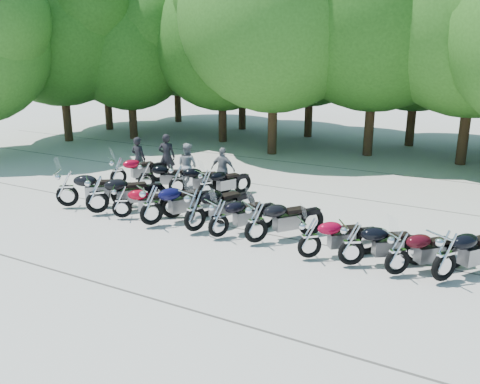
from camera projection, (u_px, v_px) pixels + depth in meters
The scene contains 31 objects.
ground at pixel (213, 247), 13.25m from camera, with size 90.00×90.00×0.00m, color #9E998F.
tree_0 at pixel (103, 37), 29.73m from camera, with size 7.50×7.50×9.21m.
tree_1 at pixel (128, 44), 26.82m from camera, with size 6.97×6.97×8.55m.
tree_2 at pixel (222, 39), 25.89m from camera, with size 7.31×7.31×8.97m.
tree_3 at pixel (274, 15), 22.57m from camera, with size 8.70×8.70×10.67m.
tree_4 at pixel (378, 7), 22.15m from camera, with size 9.13×9.13×11.20m.
tree_5 at pixel (480, 5), 20.39m from camera, with size 9.04×9.04×11.10m.
tree_9 at pixel (175, 36), 32.72m from camera, with size 7.59×7.59×9.32m.
tree_10 at pixel (242, 33), 29.75m from camera, with size 7.78×7.78×9.55m.
tree_11 at pixel (312, 35), 27.26m from camera, with size 7.56×7.56×9.28m.
tree_12 at pixel (420, 30), 24.67m from camera, with size 7.88×7.88×9.67m.
tree_17 at pixel (58, 24), 25.87m from camera, with size 8.31×8.31×10.20m.
motorcycle_0 at pixel (67, 187), 16.10m from camera, with size 0.75×2.48×1.40m, color black, non-canonical shape.
motorcycle_1 at pixel (97, 193), 15.47m from camera, with size 0.75×2.47×1.40m, color black, non-canonical shape.
motorcycle_2 at pixel (122, 201), 15.12m from camera, with size 0.63×2.06×1.17m, color #9E0519, non-canonical shape.
motorcycle_3 at pixel (151, 204), 14.45m from camera, with size 0.75×2.46×1.39m, color #0C0B34, non-canonical shape.
motorcycle_4 at pixel (195, 209), 13.98m from camera, with size 0.76×2.51×1.42m, color black, non-canonical shape.
motorcycle_5 at pixel (218, 217), 13.59m from camera, with size 0.67×2.20×1.25m, color black, non-canonical shape.
motorcycle_6 at pixel (256, 221), 13.18m from camera, with size 0.71×2.34×1.32m, color black, non-canonical shape.
motorcycle_7 at pixel (310, 237), 12.26m from camera, with size 0.65×2.13×1.21m, color maroon, non-canonical shape.
motorcycle_8 at pixel (352, 242), 11.84m from camera, with size 0.68×2.24×1.26m, color black, non-canonical shape.
motorcycle_9 at pixel (398, 252), 11.36m from camera, with size 0.67×2.19×1.24m, color #37070E, non-canonical shape.
motorcycle_10 at pixel (445, 255), 11.02m from camera, with size 0.74×2.42×1.37m, color black, non-canonical shape.
motorcycle_11 at pixel (118, 171), 18.59m from camera, with size 0.66×2.18×1.23m, color maroon, non-canonical shape.
motorcycle_12 at pixel (146, 175), 18.05m from camera, with size 0.64×2.12×1.20m, color black, non-canonical shape.
motorcycle_13 at pixel (177, 179), 17.42m from camera, with size 0.67×2.19×1.24m, color black, non-canonical shape.
motorcycle_14 at pixel (206, 184), 16.94m from camera, with size 0.64×2.10×1.19m, color black, non-canonical shape.
rider_0 at pixel (139, 159), 19.46m from camera, with size 0.62×0.41×1.69m, color black.
rider_1 at pixel (187, 165), 18.47m from camera, with size 0.80×0.63×1.65m, color #9B9C9E.
rider_2 at pixel (223, 169), 18.00m from camera, with size 0.93×0.39×1.59m, color gray.
rider_3 at pixel (167, 157), 19.56m from camera, with size 0.65×0.43×1.79m, color black.
Camera 1 is at (6.53, -10.46, 5.11)m, focal length 38.00 mm.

